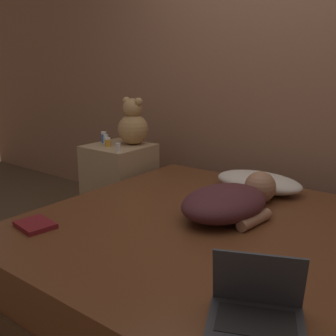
# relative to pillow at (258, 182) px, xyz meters

# --- Properties ---
(ground_plane) EXTENTS (12.00, 12.00, 0.00)m
(ground_plane) POSITION_rel_pillow_xyz_m (0.01, -0.67, -0.56)
(ground_plane) COLOR brown
(wall_back) EXTENTS (8.00, 0.06, 2.60)m
(wall_back) POSITION_rel_pillow_xyz_m (0.01, 0.52, 0.74)
(wall_back) COLOR #996B51
(wall_back) RESTS_ON ground_plane
(bed) EXTENTS (1.76, 1.81, 0.50)m
(bed) POSITION_rel_pillow_xyz_m (0.01, -0.67, -0.31)
(bed) COLOR #4C331E
(bed) RESTS_ON ground_plane
(nightstand) EXTENTS (0.46, 0.46, 0.67)m
(nightstand) POSITION_rel_pillow_xyz_m (-1.16, -0.09, -0.22)
(nightstand) COLOR tan
(nightstand) RESTS_ON ground_plane
(pillow) EXTENTS (0.57, 0.33, 0.12)m
(pillow) POSITION_rel_pillow_xyz_m (0.00, 0.00, 0.00)
(pillow) COLOR beige
(pillow) RESTS_ON bed
(person_lying) EXTENTS (0.45, 0.73, 0.19)m
(person_lying) POSITION_rel_pillow_xyz_m (0.06, -0.49, 0.03)
(person_lying) COLOR #4C2328
(person_lying) RESTS_ON bed
(laptop) EXTENTS (0.36, 0.32, 0.22)m
(laptop) POSITION_rel_pillow_xyz_m (0.56, -1.24, -0.01)
(laptop) COLOR #333338
(laptop) RESTS_ON bed
(teddy_bear) EXTENTS (0.24, 0.24, 0.37)m
(teddy_bear) POSITION_rel_pillow_xyz_m (-1.09, 0.01, 0.27)
(teddy_bear) COLOR tan
(teddy_bear) RESTS_ON nightstand
(bottle_amber) EXTENTS (0.05, 0.05, 0.07)m
(bottle_amber) POSITION_rel_pillow_xyz_m (-1.19, -0.18, 0.15)
(bottle_amber) COLOR gold
(bottle_amber) RESTS_ON nightstand
(bottle_clear) EXTENTS (0.04, 0.04, 0.08)m
(bottle_clear) POSITION_rel_pillow_xyz_m (-1.23, -0.15, 0.15)
(bottle_clear) COLOR silver
(bottle_clear) RESTS_ON nightstand
(bottle_white) EXTENTS (0.04, 0.04, 0.07)m
(bottle_white) POSITION_rel_pillow_xyz_m (-0.97, -0.28, 0.15)
(bottle_white) COLOR white
(bottle_white) RESTS_ON nightstand
(bottle_blue) EXTENTS (0.05, 0.05, 0.09)m
(bottle_blue) POSITION_rel_pillow_xyz_m (-1.33, -0.08, 0.16)
(bottle_blue) COLOR #3866B2
(bottle_blue) RESTS_ON nightstand
(book) EXTENTS (0.21, 0.18, 0.02)m
(book) POSITION_rel_pillow_xyz_m (-0.64, -1.23, -0.05)
(book) COLOR maroon
(book) RESTS_ON bed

